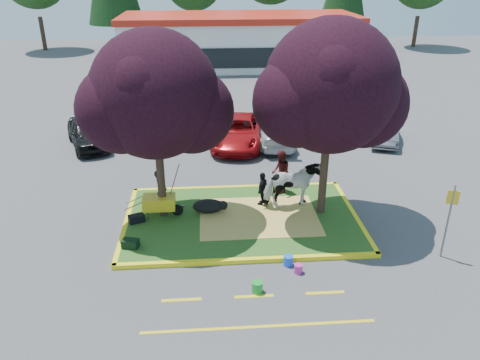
{
  "coord_description": "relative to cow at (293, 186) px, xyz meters",
  "views": [
    {
      "loc": [
        -1.18,
        -14.53,
        8.38
      ],
      "look_at": [
        -0.03,
        0.5,
        1.39
      ],
      "focal_mm": 35.0,
      "sensor_mm": 36.0,
      "label": 1
    }
  ],
  "objects": [
    {
      "name": "fire_lane_stripe_b",
      "position": [
        -1.9,
        -4.81,
        -1.03
      ],
      "size": [
        1.1,
        0.12,
        0.01
      ],
      "primitive_type": "cube",
      "color": "yellow",
      "rests_on": "ground"
    },
    {
      "name": "gear_bag_dark",
      "position": [
        -5.6,
        -0.67,
        -0.74
      ],
      "size": [
        0.62,
        0.49,
        0.28
      ],
      "primitive_type": "cube",
      "rotation": [
        0.0,
        0.0,
        0.4
      ],
      "color": "black",
      "rests_on": "median_island"
    },
    {
      "name": "sign_post",
      "position": [
        4.16,
        -3.31,
        0.5
      ],
      "size": [
        0.33,
        0.17,
        2.47
      ],
      "rotation": [
        0.0,
        0.0,
        -0.42
      ],
      "color": "slate",
      "rests_on": "ground"
    },
    {
      "name": "bucket_green",
      "position": [
        -1.79,
        -4.61,
        -0.86
      ],
      "size": [
        0.37,
        0.37,
        0.33
      ],
      "primitive_type": "cylinder",
      "rotation": [
        0.0,
        0.0,
        -0.21
      ],
      "color": "#17962D",
      "rests_on": "ground"
    },
    {
      "name": "curb_right",
      "position": [
        2.18,
        -0.61,
        -0.95
      ],
      "size": [
        0.16,
        5.3,
        0.15
      ],
      "primitive_type": "cube",
      "color": "yellow",
      "rests_on": "ground"
    },
    {
      "name": "car_grey",
      "position": [
        6.07,
        7.06,
        -0.43
      ],
      "size": [
        2.36,
        3.85,
        1.2
      ],
      "primitive_type": "imported",
      "rotation": [
        0.0,
        0.0,
        -0.32
      ],
      "color": "#525359",
      "rests_on": "ground"
    },
    {
      "name": "median_island",
      "position": [
        -1.9,
        -0.61,
        -0.95
      ],
      "size": [
        8.0,
        5.0,
        0.15
      ],
      "primitive_type": "cube",
      "color": "#214E18",
      "rests_on": "ground"
    },
    {
      "name": "bucket_pink",
      "position": [
        -0.48,
        -3.81,
        -0.89
      ],
      "size": [
        0.26,
        0.26,
        0.28
      ],
      "primitive_type": "cylinder",
      "rotation": [
        0.0,
        0.0,
        -0.01
      ],
      "color": "#CE2D97",
      "rests_on": "ground"
    },
    {
      "name": "fire_lane_stripe_a",
      "position": [
        -3.9,
        -4.81,
        -1.03
      ],
      "size": [
        1.1,
        0.12,
        0.01
      ],
      "primitive_type": "cube",
      "color": "yellow",
      "rests_on": "ground"
    },
    {
      "name": "fire_lane_stripe_c",
      "position": [
        0.1,
        -4.81,
        -1.03
      ],
      "size": [
        1.1,
        0.12,
        0.01
      ],
      "primitive_type": "cube",
      "color": "yellow",
      "rests_on": "ground"
    },
    {
      "name": "car_black",
      "position": [
        -8.99,
        7.54,
        -0.32
      ],
      "size": [
        3.08,
        4.5,
        1.42
      ],
      "primitive_type": "imported",
      "rotation": [
        0.0,
        0.0,
        0.37
      ],
      "color": "black",
      "rests_on": "ground"
    },
    {
      "name": "curb_left",
      "position": [
        -5.98,
        -0.61,
        -0.95
      ],
      "size": [
        0.16,
        5.3,
        0.15
      ],
      "primitive_type": "cube",
      "color": "yellow",
      "rests_on": "ground"
    },
    {
      "name": "visitor_b",
      "position": [
        -1.06,
        0.33,
        -0.23
      ],
      "size": [
        0.65,
        0.82,
        1.3
      ],
      "primitive_type": "imported",
      "rotation": [
        0.0,
        0.0,
        -2.08
      ],
      "color": "black",
      "rests_on": "median_island"
    },
    {
      "name": "curb_near",
      "position": [
        -1.9,
        -3.19,
        -0.95
      ],
      "size": [
        8.3,
        0.16,
        0.15
      ],
      "primitive_type": "cube",
      "color": "yellow",
      "rests_on": "ground"
    },
    {
      "name": "gear_bag_green",
      "position": [
        -5.6,
        -2.27,
        -0.74
      ],
      "size": [
        0.58,
        0.44,
        0.27
      ],
      "primitive_type": "cube",
      "rotation": [
        0.0,
        0.0,
        -0.26
      ],
      "color": "black",
      "rests_on": "median_island"
    },
    {
      "name": "straw_bedding",
      "position": [
        -1.3,
        -0.61,
        -0.87
      ],
      "size": [
        4.2,
        3.0,
        0.01
      ],
      "primitive_type": "cube",
      "color": "#EAD060",
      "rests_on": "median_island"
    },
    {
      "name": "bucket_blue",
      "position": [
        -0.71,
        -3.41,
        -0.87
      ],
      "size": [
        0.32,
        0.32,
        0.32
      ],
      "primitive_type": "cylinder",
      "rotation": [
        0.0,
        0.0,
        0.1
      ],
      "color": "blue",
      "rests_on": "ground"
    },
    {
      "name": "ground",
      "position": [
        -1.9,
        -0.61,
        -1.03
      ],
      "size": [
        90.0,
        90.0,
        0.0
      ],
      "primitive_type": "plane",
      "color": "#424244",
      "rests_on": "ground"
    },
    {
      "name": "car_silver",
      "position": [
        -5.68,
        8.16,
        -0.33
      ],
      "size": [
        1.73,
        4.32,
        1.4
      ],
      "primitive_type": "imported",
      "rotation": [
        0.0,
        0.0,
        3.08
      ],
      "color": "gray",
      "rests_on": "ground"
    },
    {
      "name": "car_white",
      "position": [
        0.48,
        7.14,
        -0.4
      ],
      "size": [
        2.2,
        4.52,
        1.27
      ],
      "primitive_type": "imported",
      "rotation": [
        0.0,
        0.0,
        3.04
      ],
      "color": "silver",
      "rests_on": "ground"
    },
    {
      "name": "tree_purple_right",
      "position": [
        1.02,
        -0.43,
        3.53
      ],
      "size": [
        5.3,
        4.4,
        6.82
      ],
      "color": "black",
      "rests_on": "median_island"
    },
    {
      "name": "car_red",
      "position": [
        -1.48,
        7.18,
        -0.32
      ],
      "size": [
        3.16,
        5.45,
        1.43
      ],
      "primitive_type": "imported",
      "rotation": [
        0.0,
        0.0,
        -0.16
      ],
      "color": "#A60D11",
      "rests_on": "ground"
    },
    {
      "name": "handler",
      "position": [
        -4.74,
        -0.05,
        -0.04
      ],
      "size": [
        0.4,
        0.61,
        1.68
      ],
      "primitive_type": "imported",
      "rotation": [
        0.0,
        0.0,
        1.57
      ],
      "color": "black",
      "rests_on": "median_island"
    },
    {
      "name": "fire_lane_long",
      "position": [
        -1.9,
        -6.01,
        -1.03
      ],
      "size": [
        6.0,
        0.1,
        0.01
      ],
      "primitive_type": "cube",
      "color": "yellow",
      "rests_on": "ground"
    },
    {
      "name": "calf",
      "position": [
        -3.1,
        -0.12,
        -0.64
      ],
      "size": [
        1.13,
        0.65,
        0.49
      ],
      "primitive_type": "ellipsoid",
      "rotation": [
        0.0,
        0.0,
        0.02
      ],
      "color": "black",
      "rests_on": "median_island"
    },
    {
      "name": "cow",
      "position": [
        0.0,
        0.0,
        0.0
      ],
      "size": [
        2.24,
        1.37,
        1.76
      ],
      "primitive_type": "imported",
      "rotation": [
        0.0,
        0.0,
        1.78
      ],
      "color": "white",
      "rests_on": "median_island"
    },
    {
      "name": "tree_purple_left",
      "position": [
        -4.68,
        -0.23,
        3.33
      ],
      "size": [
        5.06,
        4.2,
        6.51
      ],
      "color": "black",
      "rests_on": "median_island"
    },
    {
      "name": "curb_far",
      "position": [
        -1.9,
        1.97,
        -0.95
      ],
      "size": [
        8.3,
        0.16,
        0.15
      ],
      "primitive_type": "cube",
      "color": "yellow",
      "rests_on": "ground"
    },
    {
      "name": "visitor_a",
      "position": [
        -0.23,
        1.33,
        -0.03
      ],
      "size": [
        0.65,
        0.83,
        1.71
      ],
      "primitive_type": "imported",
      "rotation": [
        0.0,
        0.0,
        -1.58
      ],
      "color": "#421315",
      "rests_on": "median_island"
    },
    {
      "name": "wheelbarrow",
      "position": [
        -4.81,
        -0.27,
        -0.35
      ],
      "size": [
        2.05,
        0.68,
        0.77
      ],
      "rotation": [
        0.0,
        0.0,
        -0.0
      ],
      "color": "black",
      "rests_on": "median_island"
    },
    {
      "name": "retail_building",
      "position": [
        0.1,
        27.37,
        1.22
      ],
      "size": [
        20.4,
        8.4,
        4.4
      ],
      "color": "silver",
      "rests_on": "ground"
    }
  ]
}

